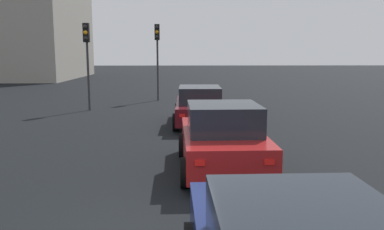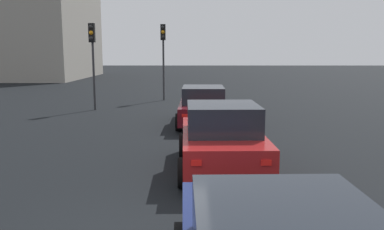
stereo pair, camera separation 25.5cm
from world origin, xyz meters
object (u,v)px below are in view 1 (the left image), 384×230
Objects in this scene: car_maroon_left_lead at (199,106)px; car_red_left_second at (223,139)px; traffic_light_near_right at (157,46)px; traffic_light_near_left at (87,48)px.

car_red_left_second reaches higher than car_maroon_left_lead.
car_maroon_left_lead is 1.04× the size of traffic_light_near_right.
car_red_left_second is 0.97× the size of traffic_light_near_left.
traffic_light_near_left is at bearing 54.12° from car_maroon_left_lead.
car_maroon_left_lead is 1.13× the size of car_red_left_second.
traffic_light_near_right is (14.12, 2.43, 2.38)m from car_red_left_second.
traffic_light_near_right is at bearing 146.36° from traffic_light_near_left.
traffic_light_near_left reaches higher than car_red_left_second.
traffic_light_near_left is 5.08m from traffic_light_near_right.
car_red_left_second is at bearing 11.52° from traffic_light_near_right.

